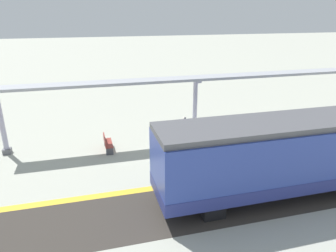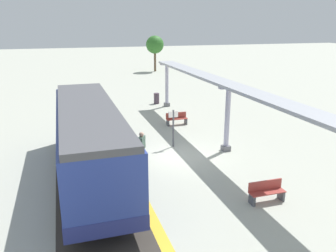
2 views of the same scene
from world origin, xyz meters
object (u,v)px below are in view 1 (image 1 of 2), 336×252
object	(u,v)px
train_near_carriage	(287,156)
passenger_waiting_near_edge	(239,149)
bench_mid_platform	(280,126)
canopy_pillar_second	(195,108)
bench_near_end	(107,143)
canopy_pillar_third	(2,123)
platform_info_sign	(185,132)

from	to	relation	value
train_near_carriage	passenger_waiting_near_edge	size ratio (longest dim) A/B	6.50
bench_mid_platform	canopy_pillar_second	bearing A→B (deg)	79.43
bench_near_end	passenger_waiting_near_edge	xyz separation A→B (m)	(-3.99, -6.34, 0.66)
bench_near_end	canopy_pillar_second	bearing A→B (deg)	-80.03
train_near_carriage	passenger_waiting_near_edge	bearing A→B (deg)	18.37
train_near_carriage	bench_near_end	distance (m)	9.85
canopy_pillar_second	canopy_pillar_third	size ratio (longest dim) A/B	1.00
platform_info_sign	canopy_pillar_third	bearing A→B (deg)	74.92
bench_near_end	platform_info_sign	world-z (taller)	platform_info_sign
canopy_pillar_third	passenger_waiting_near_edge	size ratio (longest dim) A/B	2.08
train_near_carriage	passenger_waiting_near_edge	xyz separation A→B (m)	(2.59, 0.86, -0.72)
canopy_pillar_second	passenger_waiting_near_edge	xyz separation A→B (m)	(-4.99, -0.62, -0.76)
canopy_pillar_third	passenger_waiting_near_edge	bearing A→B (deg)	-112.74
bench_mid_platform	platform_info_sign	distance (m)	7.43
train_near_carriage	canopy_pillar_second	world-z (taller)	canopy_pillar_second
canopy_pillar_second	platform_info_sign	distance (m)	3.08
train_near_carriage	passenger_waiting_near_edge	distance (m)	2.82
canopy_pillar_second	platform_info_sign	xyz separation A→B (m)	(-2.64, 1.51, -0.53)
train_near_carriage	canopy_pillar_second	size ratio (longest dim) A/B	3.12
canopy_pillar_second	canopy_pillar_third	world-z (taller)	same
platform_info_sign	passenger_waiting_near_edge	world-z (taller)	platform_info_sign
train_near_carriage	bench_mid_platform	world-z (taller)	train_near_carriage
canopy_pillar_third	platform_info_sign	bearing A→B (deg)	-105.08
canopy_pillar_second	platform_info_sign	size ratio (longest dim) A/B	1.67
passenger_waiting_near_edge	canopy_pillar_third	bearing A→B (deg)	67.26
canopy_pillar_second	passenger_waiting_near_edge	distance (m)	5.09
canopy_pillar_second	bench_near_end	xyz separation A→B (m)	(-1.01, 5.72, -1.42)
canopy_pillar_third	bench_mid_platform	bearing A→B (deg)	-93.58
bench_mid_platform	platform_info_sign	size ratio (longest dim) A/B	0.68
train_near_carriage	platform_info_sign	bearing A→B (deg)	31.13
platform_info_sign	passenger_waiting_near_edge	xyz separation A→B (m)	(-2.36, -2.13, -0.23)
bench_mid_platform	passenger_waiting_near_edge	distance (m)	6.46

